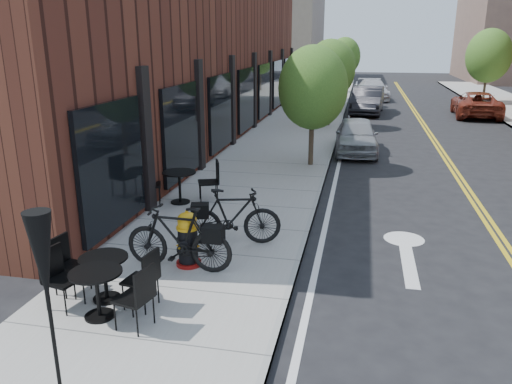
# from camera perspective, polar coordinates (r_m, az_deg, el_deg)

# --- Properties ---
(ground) EXTENTS (120.00, 120.00, 0.00)m
(ground) POSITION_cam_1_polar(r_m,az_deg,el_deg) (8.17, 3.73, -12.92)
(ground) COLOR black
(ground) RESTS_ON ground
(sidewalk_near) EXTENTS (4.00, 70.00, 0.12)m
(sidewalk_near) POSITION_cam_1_polar(r_m,az_deg,el_deg) (17.73, 2.06, 3.98)
(sidewalk_near) COLOR #9E9B93
(sidewalk_near) RESTS_ON ground
(building_near) EXTENTS (5.00, 28.00, 7.00)m
(building_near) POSITION_cam_1_polar(r_m,az_deg,el_deg) (22.30, -7.85, 15.46)
(building_near) COLOR #4A2117
(building_near) RESTS_ON ground
(bg_building_left) EXTENTS (8.00, 14.00, 10.00)m
(bg_building_left) POSITION_cam_1_polar(r_m,az_deg,el_deg) (55.74, 2.86, 18.03)
(bg_building_left) COLOR #726656
(bg_building_left) RESTS_ON ground
(tree_near_a) EXTENTS (2.20, 2.20, 3.81)m
(tree_near_a) POSITION_cam_1_polar(r_m,az_deg,el_deg) (16.15, 6.53, 11.75)
(tree_near_a) COLOR #382B1E
(tree_near_a) RESTS_ON sidewalk_near
(tree_near_b) EXTENTS (2.30, 2.30, 3.98)m
(tree_near_b) POSITION_cam_1_polar(r_m,az_deg,el_deg) (24.10, 8.49, 13.67)
(tree_near_b) COLOR #382B1E
(tree_near_b) RESTS_ON sidewalk_near
(tree_near_c) EXTENTS (2.10, 2.10, 3.67)m
(tree_near_c) POSITION_cam_1_polar(r_m,az_deg,el_deg) (32.09, 9.46, 14.11)
(tree_near_c) COLOR #382B1E
(tree_near_c) RESTS_ON sidewalk_near
(tree_near_d) EXTENTS (2.40, 2.40, 4.11)m
(tree_near_d) POSITION_cam_1_polar(r_m,az_deg,el_deg) (40.06, 10.08, 15.01)
(tree_near_d) COLOR #382B1E
(tree_near_d) RESTS_ON sidewalk_near
(tree_far_c) EXTENTS (2.80, 2.80, 4.62)m
(tree_far_c) POSITION_cam_1_polar(r_m,az_deg,el_deg) (35.85, 25.06, 13.92)
(tree_far_c) COLOR #382B1E
(tree_far_c) RESTS_ON sidewalk_far
(fire_hydrant) EXTENTS (0.51, 0.51, 1.05)m
(fire_hydrant) POSITION_cam_1_polar(r_m,az_deg,el_deg) (9.12, -7.80, -5.41)
(fire_hydrant) COLOR maroon
(fire_hydrant) RESTS_ON sidewalk_near
(bicycle_left) EXTENTS (2.00, 0.63, 1.19)m
(bicycle_left) POSITION_cam_1_polar(r_m,az_deg,el_deg) (8.95, -8.85, -5.22)
(bicycle_left) COLOR black
(bicycle_left) RESTS_ON sidewalk_near
(bicycle_right) EXTENTS (2.01, 1.02, 1.16)m
(bicycle_right) POSITION_cam_1_polar(r_m,az_deg,el_deg) (9.92, -2.70, -2.84)
(bicycle_right) COLOR black
(bicycle_right) RESTS_ON sidewalk_near
(bistro_set_a) EXTENTS (1.79, 0.87, 0.95)m
(bistro_set_a) POSITION_cam_1_polar(r_m,az_deg,el_deg) (8.24, -16.92, -8.71)
(bistro_set_a) COLOR black
(bistro_set_a) RESTS_ON sidewalk_near
(bistro_set_b) EXTENTS (1.82, 0.92, 0.96)m
(bistro_set_b) POSITION_cam_1_polar(r_m,az_deg,el_deg) (7.78, -17.71, -10.35)
(bistro_set_b) COLOR black
(bistro_set_b) RESTS_ON sidewalk_near
(bistro_set_c) EXTENTS (1.97, 1.17, 1.05)m
(bistro_set_c) POSITION_cam_1_polar(r_m,az_deg,el_deg) (12.60, -8.73, 1.08)
(bistro_set_c) COLOR black
(bistro_set_c) RESTS_ON sidewalk_near
(patio_umbrella) EXTENTS (0.38, 0.38, 2.37)m
(patio_umbrella) POSITION_cam_1_polar(r_m,az_deg,el_deg) (5.51, -23.00, -8.64)
(patio_umbrella) COLOR black
(patio_umbrella) RESTS_ON sidewalk_near
(parked_car_a) EXTENTS (1.69, 3.84, 1.29)m
(parked_car_a) POSITION_cam_1_polar(r_m,az_deg,el_deg) (19.00, 11.40, 6.34)
(parked_car_a) COLOR #92959A
(parked_car_a) RESTS_ON ground
(parked_car_b) EXTENTS (1.98, 4.74, 1.52)m
(parked_car_b) POSITION_cam_1_polar(r_m,az_deg,el_deg) (29.36, 12.62, 10.21)
(parked_car_b) COLOR black
(parked_car_b) RESTS_ON ground
(parked_car_c) EXTENTS (2.41, 4.87, 1.36)m
(parked_car_c) POSITION_cam_1_polar(r_m,az_deg,el_deg) (36.48, 13.19, 11.32)
(parked_car_c) COLOR silver
(parked_car_c) RESTS_ON ground
(parked_car_far) EXTENTS (2.55, 5.02, 1.36)m
(parked_car_far) POSITION_cam_1_polar(r_m,az_deg,el_deg) (30.04, 23.85, 9.17)
(parked_car_far) COLOR maroon
(parked_car_far) RESTS_ON ground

